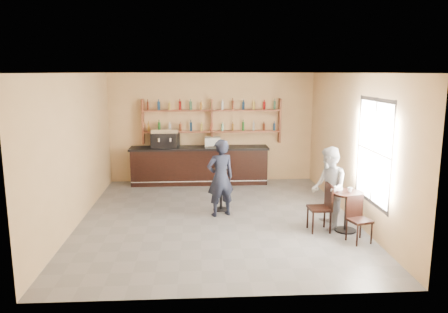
{
  "coord_description": "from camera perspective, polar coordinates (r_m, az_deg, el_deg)",
  "views": [
    {
      "loc": [
        -0.41,
        -9.32,
        3.22
      ],
      "look_at": [
        0.2,
        0.8,
        1.25
      ],
      "focal_mm": 35.0,
      "sensor_mm": 36.0,
      "label": 1
    }
  ],
  "objects": [
    {
      "name": "floor",
      "position": [
        9.87,
        -0.89,
        -8.04
      ],
      "size": [
        7.0,
        7.0,
        0.0
      ],
      "primitive_type": "plane",
      "color": "slate",
      "rests_on": "ground"
    },
    {
      "name": "pastry_case",
      "position": [
        12.64,
        -1.5,
        1.89
      ],
      "size": [
        0.48,
        0.39,
        0.28
      ],
      "primitive_type": null,
      "rotation": [
        0.0,
        0.0,
        0.05
      ],
      "color": "silver",
      "rests_on": "bar_counter"
    },
    {
      "name": "window_frame",
      "position": [
        8.94,
        18.96,
        0.6
      ],
      "size": [
        0.04,
        1.7,
        2.1
      ],
      "primitive_type": null,
      "color": "black",
      "rests_on": "wall_right"
    },
    {
      "name": "wall_left",
      "position": [
        9.81,
        -18.7,
        0.9
      ],
      "size": [
        0.0,
        7.0,
        7.0
      ],
      "primitive_type": "plane",
      "rotation": [
        1.57,
        0.0,
        1.57
      ],
      "color": "tan",
      "rests_on": "floor"
    },
    {
      "name": "wall_front",
      "position": [
        6.06,
        0.55,
        -4.51
      ],
      "size": [
        7.0,
        0.0,
        7.0
      ],
      "primitive_type": "plane",
      "rotation": [
        -1.57,
        0.0,
        0.0
      ],
      "color": "tan",
      "rests_on": "floor"
    },
    {
      "name": "wall_back",
      "position": [
        12.93,
        -1.61,
        3.79
      ],
      "size": [
        7.0,
        0.0,
        7.0
      ],
      "primitive_type": "plane",
      "rotation": [
        1.57,
        0.0,
        0.0
      ],
      "color": "tan",
      "rests_on": "floor"
    },
    {
      "name": "wall_right",
      "position": [
        10.06,
        16.42,
        1.27
      ],
      "size": [
        0.0,
        7.0,
        7.0
      ],
      "primitive_type": "plane",
      "rotation": [
        1.57,
        0.0,
        -1.57
      ],
      "color": "tan",
      "rests_on": "floor"
    },
    {
      "name": "napkin",
      "position": [
        10.17,
        -0.41,
        -1.68
      ],
      "size": [
        0.24,
        0.24,
        0.0
      ],
      "primitive_type": "cube",
      "rotation": [
        0.0,
        0.0,
        0.55
      ],
      "color": "white",
      "rests_on": "pedestal_table"
    },
    {
      "name": "cafe_table",
      "position": [
        9.32,
        15.69,
        -6.95
      ],
      "size": [
        0.72,
        0.72,
        0.83
      ],
      "primitive_type": null,
      "rotation": [
        0.0,
        0.0,
        -0.11
      ],
      "color": "black",
      "rests_on": "floor"
    },
    {
      "name": "espresso_machine",
      "position": [
        12.65,
        -7.67,
        2.39
      ],
      "size": [
        0.82,
        0.59,
        0.54
      ],
      "primitive_type": null,
      "rotation": [
        0.0,
        0.0,
        -0.15
      ],
      "color": "black",
      "rests_on": "bar_counter"
    },
    {
      "name": "chair_south",
      "position": [
        8.79,
        17.29,
        -7.92
      ],
      "size": [
        0.48,
        0.48,
        0.89
      ],
      "primitive_type": null,
      "rotation": [
        0.0,
        0.0,
        0.3
      ],
      "color": "black",
      "rests_on": "floor"
    },
    {
      "name": "man_main",
      "position": [
        9.82,
        -0.47,
        -2.81
      ],
      "size": [
        0.74,
        0.61,
        1.76
      ],
      "primitive_type": "imported",
      "rotation": [
        0.0,
        0.0,
        3.48
      ],
      "color": "black",
      "rests_on": "floor"
    },
    {
      "name": "shelf_unit",
      "position": [
        12.78,
        -1.59,
        4.65
      ],
      "size": [
        4.0,
        0.26,
        1.4
      ],
      "primitive_type": null,
      "color": "brown",
      "rests_on": "wall_back"
    },
    {
      "name": "donut",
      "position": [
        10.16,
        -0.35,
        -1.54
      ],
      "size": [
        0.16,
        0.16,
        0.05
      ],
      "primitive_type": "torus",
      "rotation": [
        0.0,
        0.0,
        0.13
      ],
      "color": "#C47547",
      "rests_on": "napkin"
    },
    {
      "name": "chair_west",
      "position": [
        9.18,
        12.35,
        -6.55
      ],
      "size": [
        0.45,
        0.45,
        0.99
      ],
      "primitive_type": null,
      "rotation": [
        0.0,
        0.0,
        -1.53
      ],
      "color": "black",
      "rests_on": "floor"
    },
    {
      "name": "window_pane",
      "position": [
        8.94,
        18.99,
        0.6
      ],
      "size": [
        0.0,
        2.0,
        2.0
      ],
      "primitive_type": "plane",
      "rotation": [
        1.57,
        0.0,
        -1.57
      ],
      "color": "white",
      "rests_on": "wall_right"
    },
    {
      "name": "bar_counter",
      "position": [
        12.76,
        -3.23,
        -1.15
      ],
      "size": [
        4.0,
        0.78,
        1.08
      ],
      "primitive_type": null,
      "color": "black",
      "rests_on": "floor"
    },
    {
      "name": "ceiling",
      "position": [
        9.33,
        -0.95,
        10.87
      ],
      "size": [
        7.0,
        7.0,
        0.0
      ],
      "primitive_type": "plane",
      "rotation": [
        3.14,
        0.0,
        0.0
      ],
      "color": "white",
      "rests_on": "wall_back"
    },
    {
      "name": "cup_cafe",
      "position": [
        9.21,
        16.13,
        -4.19
      ],
      "size": [
        0.11,
        0.11,
        0.09
      ],
      "primitive_type": "imported",
      "rotation": [
        0.0,
        0.0,
        -0.09
      ],
      "color": "white",
      "rests_on": "cafe_table"
    },
    {
      "name": "liquor_bottles",
      "position": [
        12.76,
        -1.6,
        5.41
      ],
      "size": [
        3.68,
        0.1,
        1.0
      ],
      "primitive_type": null,
      "color": "#8C5919",
      "rests_on": "shelf_unit"
    },
    {
      "name": "pedestal_table",
      "position": [
        10.29,
        -0.4,
        -4.37
      ],
      "size": [
        0.61,
        0.61,
        0.99
      ],
      "primitive_type": null,
      "rotation": [
        0.0,
        0.0,
        -0.33
      ],
      "color": "black",
      "rests_on": "floor"
    },
    {
      "name": "cup_pedestal",
      "position": [
        10.27,
        0.35,
        -1.31
      ],
      "size": [
        0.15,
        0.15,
        0.09
      ],
      "primitive_type": "imported",
      "rotation": [
        0.0,
        0.0,
        -0.3
      ],
      "color": "white",
      "rests_on": "pedestal_table"
    },
    {
      "name": "patron_second",
      "position": [
        9.32,
        13.51,
        -4.01
      ],
      "size": [
        0.7,
        0.87,
        1.71
      ],
      "primitive_type": "imported",
      "rotation": [
        0.0,
        0.0,
        -1.64
      ],
      "color": "#95959A",
      "rests_on": "floor"
    }
  ]
}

